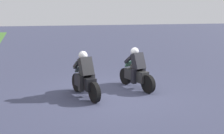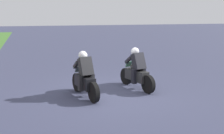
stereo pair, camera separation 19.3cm
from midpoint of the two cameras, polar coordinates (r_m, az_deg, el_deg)
The scene contains 3 objects.
ground_plane at distance 9.19m, azimuth -0.62°, elevation -5.65°, with size 120.00×120.00×0.00m, color #383B54.
rider_lane_a at distance 9.65m, azimuth 4.74°, elevation -1.04°, with size 2.03×0.64×1.51m.
rider_lane_b at distance 8.71m, azimuth -6.49°, elevation -2.42°, with size 2.03×0.62×1.51m.
Camera 1 is at (-8.30, 2.91, 2.66)m, focal length 42.21 mm.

